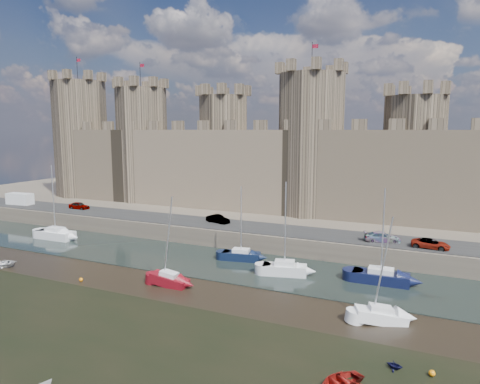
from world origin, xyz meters
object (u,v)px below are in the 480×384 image
at_px(car_2, 382,237).
at_px(sailboat_0, 56,234).
at_px(sailboat_3, 381,276).
at_px(sailboat_2, 285,268).
at_px(sailboat_4, 169,279).
at_px(car_3, 431,244).
at_px(car_1, 218,219).
at_px(van, 20,199).
at_px(sailboat_1, 241,255).
at_px(sailboat_5, 381,315).
at_px(car_0, 79,206).

xyz_separation_m(car_2, sailboat_0, (-46.38, -8.81, -2.28)).
bearing_deg(sailboat_3, car_2, 94.30).
xyz_separation_m(sailboat_2, sailboat_3, (10.33, 1.81, -0.05)).
bearing_deg(sailboat_2, sailboat_4, -155.06).
xyz_separation_m(car_3, sailboat_4, (-25.34, -17.39, -2.38)).
bearing_deg(sailboat_3, sailboat_4, -155.62).
bearing_deg(car_1, van, 106.91).
height_order(car_3, sailboat_1, sailboat_1).
distance_m(car_1, sailboat_0, 24.78).
height_order(sailboat_3, sailboat_5, sailboat_3).
bearing_deg(car_1, sailboat_4, -152.48).
distance_m(car_0, van, 13.68).
bearing_deg(sailboat_2, car_0, 151.26).
relative_size(car_1, sailboat_0, 0.34).
xyz_separation_m(car_0, van, (-13.64, -1.02, 0.44)).
bearing_deg(car_3, car_0, 92.42).
bearing_deg(sailboat_4, sailboat_5, -1.15).
height_order(sailboat_1, sailboat_5, sailboat_1).
height_order(sailboat_4, sailboat_5, sailboat_4).
relative_size(car_3, sailboat_5, 0.46).
distance_m(car_1, van, 41.33).
relative_size(car_3, sailboat_0, 0.38).
relative_size(car_0, car_2, 0.87).
bearing_deg(sailboat_0, sailboat_1, 1.86).
bearing_deg(van, car_3, -5.90).
relative_size(sailboat_1, sailboat_2, 0.88).
distance_m(car_0, sailboat_5, 56.94).
bearing_deg(car_1, sailboat_2, -112.84).
relative_size(car_3, sailboat_2, 0.40).
bearing_deg(car_2, car_3, -113.03).
relative_size(car_1, sailboat_2, 0.36).
xyz_separation_m(car_1, van, (-41.32, -0.96, 0.45)).
relative_size(car_0, sailboat_5, 0.41).
relative_size(car_0, sailboat_0, 0.34).
relative_size(car_2, sailboat_1, 0.47).
bearing_deg(sailboat_4, car_3, 33.21).
xyz_separation_m(car_2, sailboat_2, (-9.50, -10.07, -2.30)).
bearing_deg(car_2, sailboat_4, 117.80).
height_order(sailboat_0, sailboat_2, sailboat_0).
relative_size(car_3, sailboat_3, 0.42).
relative_size(car_0, sailboat_1, 0.41).
xyz_separation_m(sailboat_0, sailboat_2, (36.87, -1.26, -0.02)).
bearing_deg(car_0, car_2, -92.24).
bearing_deg(van, car_0, -0.67).
xyz_separation_m(sailboat_1, sailboat_4, (-3.44, -11.18, -0.04)).
height_order(car_2, sailboat_3, sailboat_3).
bearing_deg(sailboat_4, car_0, 147.12).
bearing_deg(sailboat_2, sailboat_1, 142.37).
height_order(car_2, sailboat_0, sailboat_0).
relative_size(van, sailboat_0, 0.44).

